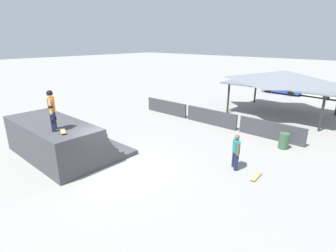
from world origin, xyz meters
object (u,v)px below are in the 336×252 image
skateboard_on_deck (63,131)px  skateboard_on_ground (256,176)px  bystander_walking (236,150)px  parked_car_blue (282,88)px  trash_bin (284,141)px  parked_car_white (315,91)px  skater_on_deck (52,108)px

skateboard_on_deck → skateboard_on_ground: size_ratio=0.96×
skateboard_on_deck → bystander_walking: (5.45, 5.18, -0.96)m
skateboard_on_deck → parked_car_blue: 24.51m
skateboard_on_ground → skateboard_on_deck: bearing=124.6°
trash_bin → parked_car_white: 16.13m
skateboard_on_deck → skateboard_on_ground: bearing=59.1°
skateboard_on_deck → parked_car_blue: size_ratio=0.20×
skateboard_on_ground → parked_car_blue: 20.28m
bystander_walking → parked_car_white: size_ratio=0.37×
trash_bin → parked_car_white: bearing=98.5°
skateboard_on_ground → parked_car_white: parked_car_white is taller
bystander_walking → parked_car_blue: bystander_walking is taller
skateboard_on_deck → bystander_walking: 7.58m
skater_on_deck → parked_car_blue: skater_on_deck is taller
skater_on_deck → skateboard_on_ground: size_ratio=2.05×
skater_on_deck → skateboard_on_deck: 1.12m
bystander_walking → skateboard_on_ground: size_ratio=1.91×
skater_on_deck → skateboard_on_deck: bearing=39.2°
skateboard_on_deck → trash_bin: (6.26, 9.03, -1.45)m
skateboard_on_deck → parked_car_blue: bearing=109.7°
parked_car_white → skater_on_deck: bearing=-94.4°
skateboard_on_deck → parked_car_blue: skateboard_on_deck is taller
skater_on_deck → skateboard_on_deck: size_ratio=2.14×
trash_bin → parked_car_white: size_ratio=0.19×
skateboard_on_deck → trash_bin: skateboard_on_deck is taller
parked_car_blue → skater_on_deck: bearing=-90.2°
skater_on_deck → parked_car_blue: bearing=118.4°
skater_on_deck → skateboard_on_ground: skater_on_deck is taller
bystander_walking → trash_bin: bystander_walking is taller
parked_car_blue → parked_car_white: (3.12, 0.51, 0.00)m
skateboard_on_ground → parked_car_white: size_ratio=0.19×
skateboard_on_deck → skateboard_on_ground: (6.54, 5.03, -1.81)m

